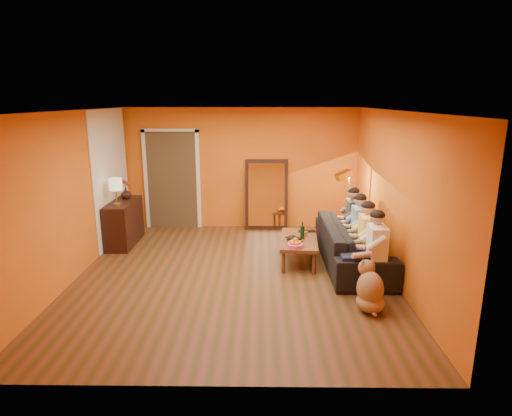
{
  "coord_description": "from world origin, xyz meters",
  "views": [
    {
      "loc": [
        0.44,
        -6.41,
        2.77
      ],
      "look_at": [
        0.35,
        0.5,
        1.0
      ],
      "focal_mm": 30.0,
      "sensor_mm": 36.0,
      "label": 1
    }
  ],
  "objects_px": {
    "sofa": "(352,244)",
    "person_far_left": "(376,250)",
    "coffee_table": "(299,250)",
    "tumbler": "(305,234)",
    "floor_lamp": "(348,209)",
    "laptop": "(307,232)",
    "vase": "(126,193)",
    "table_lamp": "(116,192)",
    "person_far_right": "(353,220)",
    "dog": "(370,286)",
    "person_mid_left": "(367,239)",
    "sideboard": "(124,223)",
    "wine_bottle": "(302,231)",
    "mirror_frame": "(266,194)",
    "person_mid_right": "(360,228)"
  },
  "relations": [
    {
      "from": "sideboard",
      "to": "floor_lamp",
      "type": "relative_size",
      "value": 0.82
    },
    {
      "from": "person_far_right",
      "to": "dog",
      "type": "bearing_deg",
      "value": -95.65
    },
    {
      "from": "sideboard",
      "to": "coffee_table",
      "type": "relative_size",
      "value": 0.97
    },
    {
      "from": "person_mid_right",
      "to": "tumbler",
      "type": "distance_m",
      "value": 0.94
    },
    {
      "from": "person_mid_right",
      "to": "floor_lamp",
      "type": "bearing_deg",
      "value": 91.92
    },
    {
      "from": "person_far_left",
      "to": "laptop",
      "type": "xyz_separation_m",
      "value": [
        -0.85,
        1.47,
        -0.18
      ]
    },
    {
      "from": "person_mid_right",
      "to": "wine_bottle",
      "type": "xyz_separation_m",
      "value": [
        -0.98,
        -0.03,
        -0.03
      ]
    },
    {
      "from": "coffee_table",
      "to": "wine_bottle",
      "type": "xyz_separation_m",
      "value": [
        0.05,
        -0.05,
        0.37
      ]
    },
    {
      "from": "sofa",
      "to": "person_far_right",
      "type": "xyz_separation_m",
      "value": [
        0.13,
        0.65,
        0.25
      ]
    },
    {
      "from": "sideboard",
      "to": "person_far_left",
      "type": "height_order",
      "value": "person_far_left"
    },
    {
      "from": "sideboard",
      "to": "vase",
      "type": "bearing_deg",
      "value": 90.0
    },
    {
      "from": "floor_lamp",
      "to": "person_far_left",
      "type": "relative_size",
      "value": 1.18
    },
    {
      "from": "dog",
      "to": "person_mid_right",
      "type": "height_order",
      "value": "person_mid_right"
    },
    {
      "from": "person_mid_left",
      "to": "person_mid_right",
      "type": "height_order",
      "value": "same"
    },
    {
      "from": "person_mid_right",
      "to": "wine_bottle",
      "type": "bearing_deg",
      "value": -178.12
    },
    {
      "from": "dog",
      "to": "person_far_right",
      "type": "bearing_deg",
      "value": 66.83
    },
    {
      "from": "table_lamp",
      "to": "floor_lamp",
      "type": "relative_size",
      "value": 0.35
    },
    {
      "from": "mirror_frame",
      "to": "laptop",
      "type": "height_order",
      "value": "mirror_frame"
    },
    {
      "from": "table_lamp",
      "to": "person_far_left",
      "type": "height_order",
      "value": "table_lamp"
    },
    {
      "from": "person_mid_left",
      "to": "sofa",
      "type": "bearing_deg",
      "value": 106.11
    },
    {
      "from": "person_mid_left",
      "to": "vase",
      "type": "height_order",
      "value": "person_mid_left"
    },
    {
      "from": "person_far_left",
      "to": "person_mid_right",
      "type": "relative_size",
      "value": 1.0
    },
    {
      "from": "coffee_table",
      "to": "floor_lamp",
      "type": "xyz_separation_m",
      "value": [
        1.0,
        0.88,
        0.51
      ]
    },
    {
      "from": "table_lamp",
      "to": "floor_lamp",
      "type": "bearing_deg",
      "value": 3.59
    },
    {
      "from": "mirror_frame",
      "to": "dog",
      "type": "bearing_deg",
      "value": -70.1
    },
    {
      "from": "person_mid_right",
      "to": "vase",
      "type": "relative_size",
      "value": 5.77
    },
    {
      "from": "wine_bottle",
      "to": "laptop",
      "type": "bearing_deg",
      "value": 72.0
    },
    {
      "from": "person_far_right",
      "to": "mirror_frame",
      "type": "bearing_deg",
      "value": 137.39
    },
    {
      "from": "sideboard",
      "to": "tumbler",
      "type": "xyz_separation_m",
      "value": [
        3.46,
        -0.79,
        0.04
      ]
    },
    {
      "from": "coffee_table",
      "to": "wine_bottle",
      "type": "relative_size",
      "value": 3.94
    },
    {
      "from": "dog",
      "to": "tumbler",
      "type": "xyz_separation_m",
      "value": [
        -0.69,
        1.87,
        0.12
      ]
    },
    {
      "from": "floor_lamp",
      "to": "laptop",
      "type": "distance_m",
      "value": 1.02
    },
    {
      "from": "sofa",
      "to": "person_far_left",
      "type": "relative_size",
      "value": 2.02
    },
    {
      "from": "coffee_table",
      "to": "tumbler",
      "type": "height_order",
      "value": "tumbler"
    },
    {
      "from": "mirror_frame",
      "to": "vase",
      "type": "xyz_separation_m",
      "value": [
        -2.79,
        -0.83,
        0.2
      ]
    },
    {
      "from": "table_lamp",
      "to": "person_mid_left",
      "type": "height_order",
      "value": "table_lamp"
    },
    {
      "from": "person_far_left",
      "to": "mirror_frame",
      "type": "bearing_deg",
      "value": 116.98
    },
    {
      "from": "coffee_table",
      "to": "floor_lamp",
      "type": "distance_m",
      "value": 1.43
    },
    {
      "from": "coffee_table",
      "to": "dog",
      "type": "height_order",
      "value": "dog"
    },
    {
      "from": "dog",
      "to": "laptop",
      "type": "height_order",
      "value": "dog"
    },
    {
      "from": "floor_lamp",
      "to": "person_far_right",
      "type": "height_order",
      "value": "floor_lamp"
    },
    {
      "from": "sofa",
      "to": "person_far_left",
      "type": "xyz_separation_m",
      "value": [
        0.13,
        -1.0,
        0.25
      ]
    },
    {
      "from": "mirror_frame",
      "to": "coffee_table",
      "type": "bearing_deg",
      "value": -74.65
    },
    {
      "from": "mirror_frame",
      "to": "floor_lamp",
      "type": "height_order",
      "value": "mirror_frame"
    },
    {
      "from": "person_mid_right",
      "to": "wine_bottle",
      "type": "relative_size",
      "value": 3.94
    },
    {
      "from": "floor_lamp",
      "to": "laptop",
      "type": "bearing_deg",
      "value": -162.85
    },
    {
      "from": "sideboard",
      "to": "person_far_left",
      "type": "relative_size",
      "value": 0.97
    },
    {
      "from": "laptop",
      "to": "vase",
      "type": "bearing_deg",
      "value": 162.93
    },
    {
      "from": "person_mid_left",
      "to": "person_far_right",
      "type": "bearing_deg",
      "value": 90.0
    },
    {
      "from": "sideboard",
      "to": "person_mid_right",
      "type": "relative_size",
      "value": 0.97
    }
  ]
}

